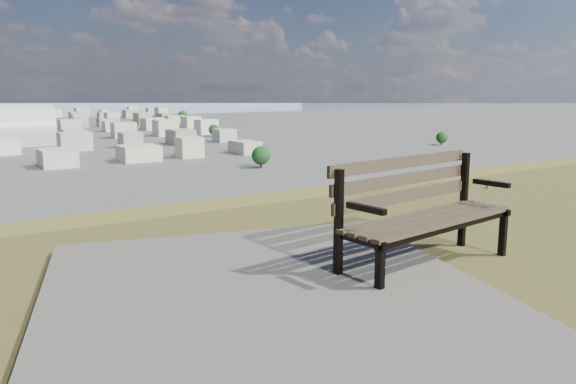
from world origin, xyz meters
TOP-DOWN VIEW (x-y plane):
  - park_bench at (-0.99, 1.25)m, footprint 1.68×0.72m
  - gravel_patch at (-2.49, 0.79)m, footprint 3.88×4.75m

SIDE VIEW (x-z plane):
  - gravel_patch at x=-2.49m, z-range 25.00..25.08m
  - park_bench at x=-0.99m, z-range 25.06..25.91m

